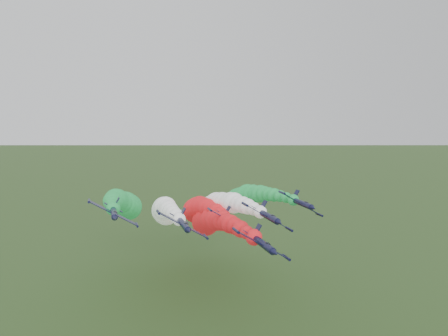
{
  "coord_description": "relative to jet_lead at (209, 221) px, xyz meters",
  "views": [
    {
      "loc": [
        -26.12,
        -84.96,
        56.73
      ],
      "look_at": [
        -1.91,
        -0.76,
        47.13
      ],
      "focal_mm": 35.0,
      "sensor_mm": 36.0,
      "label": 1
    }
  ],
  "objects": [
    {
      "name": "jet_trail",
      "position": [
        1.62,
        23.72,
        -1.14
      ],
      "size": [
        16.91,
        84.03,
        20.55
      ],
      "rotation": [
        0.0,
        0.53,
        0.0
      ],
      "color": "black",
      "rests_on": "ground"
    },
    {
      "name": "jet_inner_right",
      "position": [
        4.62,
        7.81,
        2.85
      ],
      "size": [
        17.55,
        84.68,
        21.2
      ],
      "rotation": [
        0.0,
        0.53,
        0.0
      ],
      "color": "black",
      "rests_on": "ground"
    },
    {
      "name": "jet_outer_right",
      "position": [
        16.74,
        18.59,
        2.83
      ],
      "size": [
        17.33,
        84.46,
        20.98
      ],
      "rotation": [
        0.0,
        0.53,
        0.0
      ],
      "color": "black",
      "rests_on": "ground"
    },
    {
      "name": "jet_lead",
      "position": [
        0.0,
        0.0,
        0.0
      ],
      "size": [
        17.33,
        84.45,
        20.98
      ],
      "rotation": [
        0.0,
        0.53,
        0.0
      ],
      "color": "black",
      "rests_on": "ground"
    },
    {
      "name": "jet_outer_left",
      "position": [
        -24.35,
        20.52,
        2.71
      ],
      "size": [
        17.52,
        84.65,
        21.17
      ],
      "rotation": [
        0.0,
        0.53,
        0.0
      ],
      "color": "black",
      "rests_on": "ground"
    },
    {
      "name": "jet_inner_left",
      "position": [
        -11.56,
        12.31,
        1.37
      ],
      "size": [
        17.13,
        84.26,
        20.78
      ],
      "rotation": [
        0.0,
        0.53,
        0.0
      ],
      "color": "black",
      "rests_on": "ground"
    }
  ]
}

